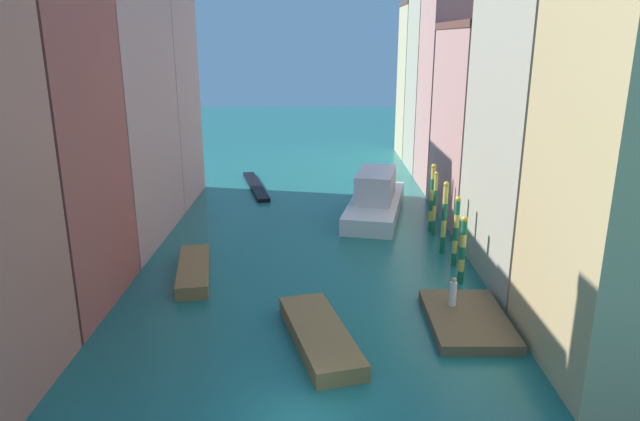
{
  "coord_description": "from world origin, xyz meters",
  "views": [
    {
      "loc": [
        0.73,
        -18.0,
        13.52
      ],
      "look_at": [
        0.66,
        22.12,
        1.5
      ],
      "focal_mm": 32.29,
      "sensor_mm": 36.0,
      "label": 1
    }
  ],
  "objects": [
    {
      "name": "ground_plane",
      "position": [
        0.0,
        24.5,
        0.0
      ],
      "size": [
        154.0,
        154.0,
        0.0
      ],
      "primitive_type": "plane",
      "color": "#1E6B66"
    },
    {
      "name": "building_left_1",
      "position": [
        -13.68,
        10.0,
        9.28
      ],
      "size": [
        7.15,
        8.93,
        18.53
      ],
      "color": "#B25147",
      "rests_on": "ground"
    },
    {
      "name": "building_left_2",
      "position": [
        -13.68,
        20.46,
        9.2
      ],
      "size": [
        7.15,
        12.13,
        18.36
      ],
      "color": "tan",
      "rests_on": "ground"
    },
    {
      "name": "building_left_3",
      "position": [
        -13.68,
        30.75,
        10.84
      ],
      "size": [
        7.15,
        8.6,
        21.66
      ],
      "color": "tan",
      "rests_on": "ground"
    },
    {
      "name": "building_right_1",
      "position": [
        13.68,
        14.04,
        10.55
      ],
      "size": [
        7.15,
        11.13,
        21.08
      ],
      "color": "#BCB299",
      "rests_on": "ground"
    },
    {
      "name": "building_right_2",
      "position": [
        13.68,
        25.39,
        7.37
      ],
      "size": [
        7.15,
        11.22,
        14.72
      ],
      "color": "tan",
      "rests_on": "ground"
    },
    {
      "name": "building_right_3",
      "position": [
        13.68,
        35.19,
        10.04
      ],
      "size": [
        7.15,
        7.59,
        20.05
      ],
      "color": "tan",
      "rests_on": "ground"
    },
    {
      "name": "building_right_4",
      "position": [
        13.68,
        43.05,
        10.24
      ],
      "size": [
        7.15,
        7.72,
        20.46
      ],
      "color": "#BCB299",
      "rests_on": "ground"
    },
    {
      "name": "building_right_5",
      "position": [
        13.68,
        50.71,
        8.76
      ],
      "size": [
        7.15,
        7.16,
        17.51
      ],
      "color": "beige",
      "rests_on": "ground"
    },
    {
      "name": "waterfront_dock",
      "position": [
        7.98,
        7.54,
        0.25
      ],
      "size": [
        3.79,
        6.04,
        0.5
      ],
      "color": "brown",
      "rests_on": "ground"
    },
    {
      "name": "person_on_dock",
      "position": [
        7.45,
        8.62,
        1.22
      ],
      "size": [
        0.36,
        0.36,
        1.54
      ],
      "color": "white",
      "rests_on": "waterfront_dock"
    },
    {
      "name": "mooring_pole_0",
      "position": [
        8.81,
        12.56,
        2.08
      ],
      "size": [
        0.38,
        0.38,
        4.05
      ],
      "color": "#197247",
      "rests_on": "ground"
    },
    {
      "name": "mooring_pole_1",
      "position": [
        9.03,
        15.26,
        2.27
      ],
      "size": [
        0.35,
        0.35,
        4.44
      ],
      "color": "#197247",
      "rests_on": "ground"
    },
    {
      "name": "mooring_pole_2",
      "position": [
        8.75,
        17.39,
        2.47
      ],
      "size": [
        0.35,
        0.35,
        4.84
      ],
      "color": "#197247",
      "rests_on": "ground"
    },
    {
      "name": "mooring_pole_3",
      "position": [
        8.83,
        21.0,
        2.37
      ],
      "size": [
        0.28,
        0.28,
        4.66
      ],
      "color": "#197247",
      "rests_on": "ground"
    },
    {
      "name": "mooring_pole_4",
      "position": [
        8.79,
        21.87,
        2.57
      ],
      "size": [
        0.36,
        0.36,
        5.02
      ],
      "color": "#197247",
      "rests_on": "ground"
    },
    {
      "name": "vaporetto_white",
      "position": [
        5.15,
        26.17,
        1.29
      ],
      "size": [
        6.14,
        12.55,
        3.53
      ],
      "color": "white",
      "rests_on": "ground"
    },
    {
      "name": "gondola_black",
      "position": [
        -5.35,
        34.6,
        0.18
      ],
      "size": [
        3.65,
        10.58,
        0.35
      ],
      "color": "black",
      "rests_on": "ground"
    },
    {
      "name": "motorboat_0",
      "position": [
        0.72,
        5.77,
        0.38
      ],
      "size": [
        4.17,
        7.69,
        0.76
      ],
      "color": "olive",
      "rests_on": "ground"
    },
    {
      "name": "motorboat_1",
      "position": [
        -6.75,
        13.53,
        0.39
      ],
      "size": [
        2.89,
        6.99,
        0.77
      ],
      "color": "olive",
      "rests_on": "ground"
    }
  ]
}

